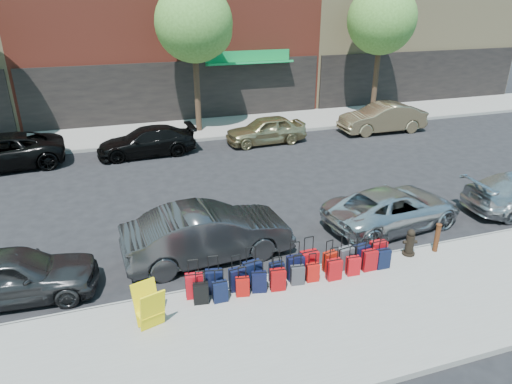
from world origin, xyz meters
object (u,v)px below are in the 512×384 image
object	(u,v)px
car_far_2	(266,130)
bollard	(437,237)
car_far_1	(147,141)
tree_right	(384,21)
car_far_3	(382,118)
suitcase_front_5	(295,267)
car_near_1	(208,233)
tree_center	(197,25)
car_near_0	(12,275)
display_rack	(149,307)
car_near_2	(393,208)
fire_hydrant	(410,243)

from	to	relation	value
car_far_2	bollard	bearing A→B (deg)	2.46
car_far_1	tree_right	bearing A→B (deg)	99.59
car_far_3	suitcase_front_5	bearing A→B (deg)	-38.80
car_near_1	car_far_2	world-z (taller)	car_near_1
tree_right	suitcase_front_5	bearing A→B (deg)	-127.73
tree_center	car_near_1	world-z (taller)	tree_center
suitcase_front_5	tree_center	bearing A→B (deg)	86.98
car_near_0	car_near_1	size ratio (longest dim) A/B	0.84
bollard	car_far_2	distance (m)	11.55
suitcase_front_5	car_near_0	distance (m)	6.86
suitcase_front_5	display_rack	bearing A→B (deg)	-170.17
car_near_2	tree_center	bearing A→B (deg)	8.54
car_far_1	car_far_2	world-z (taller)	car_far_2
bollard	tree_center	bearing A→B (deg)	104.46
suitcase_front_5	display_rack	distance (m)	3.76
car_far_2	car_far_3	distance (m)	6.56
display_rack	car_far_1	size ratio (longest dim) A/B	0.22
fire_hydrant	car_far_2	world-z (taller)	car_far_2
car_near_0	car_far_2	size ratio (longest dim) A/B	0.99
car_near_0	display_rack	bearing A→B (deg)	-121.99
fire_hydrant	car_far_1	distance (m)	12.90
tree_right	fire_hydrant	xyz separation A→B (m)	(-7.62, -14.24, -4.90)
suitcase_front_5	bollard	world-z (taller)	suitcase_front_5
fire_hydrant	car_far_2	xyz separation A→B (m)	(-0.25, 11.41, 0.17)
tree_center	car_near_1	size ratio (longest dim) A/B	1.56
suitcase_front_5	car_near_2	size ratio (longest dim) A/B	0.23
car_near_2	car_far_3	distance (m)	11.07
car_far_3	display_rack	bearing A→B (deg)	-46.29
car_far_3	tree_center	bearing A→B (deg)	-105.56
tree_center	car_far_3	bearing A→B (deg)	-17.17
car_near_0	car_far_3	size ratio (longest dim) A/B	0.85
tree_right	car_far_2	world-z (taller)	tree_right
fire_hydrant	car_near_2	bearing A→B (deg)	83.82
bollard	car_far_3	distance (m)	12.73
tree_center	display_rack	size ratio (longest dim) A/B	7.37
display_rack	car_far_2	distance (m)	14.02
car_near_1	car_far_1	xyz separation A→B (m)	(-0.72, 9.59, -0.12)
car_near_0	car_far_2	world-z (taller)	car_far_2
display_rack	tree_right	bearing A→B (deg)	28.41
display_rack	car_far_1	xyz separation A→B (m)	(1.16, 12.19, 0.00)
tree_right	car_near_1	size ratio (longest dim) A/B	1.56
car_near_1	tree_right	bearing A→B (deg)	-50.01
tree_center	car_near_2	size ratio (longest dim) A/B	1.61
fire_hydrant	car_near_2	size ratio (longest dim) A/B	0.17
suitcase_front_5	car_near_2	world-z (taller)	car_near_2
display_rack	car_near_1	world-z (taller)	car_near_1
suitcase_front_5	bollard	size ratio (longest dim) A/B	1.22
display_rack	car_near_0	world-z (taller)	car_near_0
tree_right	car_near_1	distance (m)	18.51
car_near_2	car_far_3	bearing A→B (deg)	-38.11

